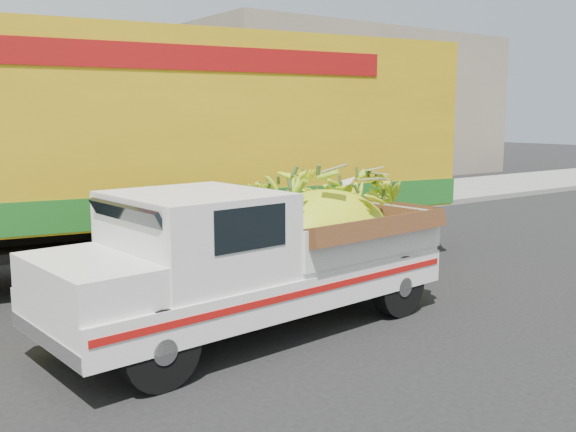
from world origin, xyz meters
TOP-DOWN VIEW (x-y plane):
  - ground at (0.00, 0.00)m, footprint 100.00×100.00m
  - curb at (0.00, 5.73)m, footprint 60.00×0.25m
  - sidewalk at (0.00, 7.83)m, footprint 60.00×4.00m
  - building_right at (14.00, 14.73)m, footprint 14.00×6.00m
  - pickup_truck at (-0.02, -0.19)m, footprint 5.05×2.23m
  - semi_trailer at (-0.87, 3.27)m, footprint 12.07×4.39m

SIDE VIEW (x-z plane):
  - ground at x=0.00m, z-range 0.00..0.00m
  - sidewalk at x=0.00m, z-range 0.00..0.14m
  - curb at x=0.00m, z-range 0.00..0.15m
  - pickup_truck at x=-0.02m, z-range 0.06..1.79m
  - semi_trailer at x=-0.87m, z-range 0.22..4.02m
  - building_right at x=14.00m, z-range 0.00..6.00m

